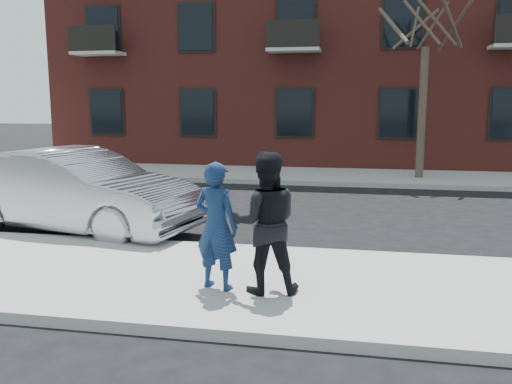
% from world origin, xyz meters
% --- Properties ---
extents(ground, '(100.00, 100.00, 0.00)m').
position_xyz_m(ground, '(0.00, 0.00, 0.00)').
color(ground, black).
rests_on(ground, ground).
extents(near_sidewalk, '(50.00, 3.50, 0.15)m').
position_xyz_m(near_sidewalk, '(0.00, -0.25, 0.07)').
color(near_sidewalk, gray).
rests_on(near_sidewalk, ground).
extents(near_curb, '(50.00, 0.10, 0.15)m').
position_xyz_m(near_curb, '(0.00, 1.55, 0.07)').
color(near_curb, '#999691').
rests_on(near_curb, ground).
extents(far_sidewalk, '(50.00, 3.50, 0.15)m').
position_xyz_m(far_sidewalk, '(0.00, 11.25, 0.07)').
color(far_sidewalk, gray).
rests_on(far_sidewalk, ground).
extents(far_curb, '(50.00, 0.10, 0.15)m').
position_xyz_m(far_curb, '(0.00, 9.45, 0.07)').
color(far_curb, '#999691').
rests_on(far_curb, ground).
extents(apartment_building, '(24.30, 10.30, 12.30)m').
position_xyz_m(apartment_building, '(2.00, 18.00, 6.16)').
color(apartment_building, maroon).
rests_on(apartment_building, ground).
extents(street_tree, '(3.60, 3.60, 6.80)m').
position_xyz_m(street_tree, '(4.50, 11.00, 5.52)').
color(street_tree, '#382E21').
rests_on(street_tree, far_sidewalk).
extents(silver_sedan, '(5.43, 2.83, 1.70)m').
position_xyz_m(silver_sedan, '(-3.08, 2.44, 0.85)').
color(silver_sedan, '#999BA3').
rests_on(silver_sedan, ground).
extents(man_hoodie, '(0.72, 0.59, 1.73)m').
position_xyz_m(man_hoodie, '(0.70, -0.67, 1.01)').
color(man_hoodie, navy).
rests_on(man_hoodie, near_sidewalk).
extents(man_peacoat, '(1.05, 0.90, 1.87)m').
position_xyz_m(man_peacoat, '(1.36, -0.68, 1.08)').
color(man_peacoat, black).
rests_on(man_peacoat, near_sidewalk).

